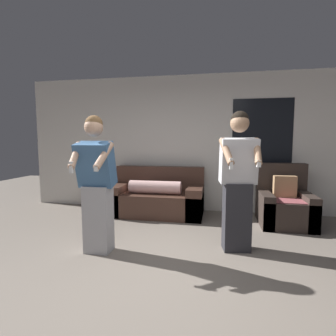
# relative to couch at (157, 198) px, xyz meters

# --- Properties ---
(ground_plane) EXTENTS (14.00, 14.00, 0.00)m
(ground_plane) POSITION_rel_couch_xyz_m (0.62, -2.43, -0.32)
(ground_plane) COLOR slate
(wall_back) EXTENTS (6.93, 0.07, 2.70)m
(wall_back) POSITION_rel_couch_xyz_m (0.64, 0.46, 1.04)
(wall_back) COLOR silver
(wall_back) RESTS_ON ground_plane
(couch) EXTENTS (1.76, 0.86, 0.90)m
(couch) POSITION_rel_couch_xyz_m (0.00, 0.00, 0.00)
(couch) COLOR #472D23
(couch) RESTS_ON ground_plane
(armchair) EXTENTS (0.83, 0.90, 1.01)m
(armchair) POSITION_rel_couch_xyz_m (2.26, -0.18, 0.01)
(armchair) COLOR #332823
(armchair) RESTS_ON ground_plane
(side_table) EXTENTS (0.43, 0.38, 0.75)m
(side_table) POSITION_rel_couch_xyz_m (-1.23, 0.21, 0.18)
(side_table) COLOR brown
(side_table) RESTS_ON ground_plane
(person_left) EXTENTS (0.50, 0.50, 1.71)m
(person_left) POSITION_rel_couch_xyz_m (-0.34, -1.84, 0.55)
(person_left) COLOR #B2B2B7
(person_left) RESTS_ON ground_plane
(person_right) EXTENTS (0.50, 0.53, 1.77)m
(person_right) POSITION_rel_couch_xyz_m (1.39, -1.46, 0.59)
(person_right) COLOR #28282D
(person_right) RESTS_ON ground_plane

